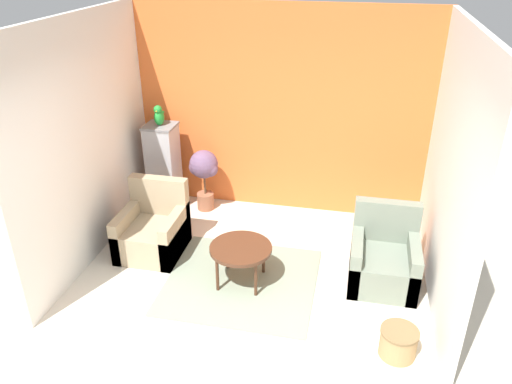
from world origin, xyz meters
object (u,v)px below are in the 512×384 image
at_px(armchair_left, 153,231).
at_px(potted_plant, 204,170).
at_px(birdcage, 164,167).
at_px(armchair_right, 383,260).
at_px(parrot, 159,116).
at_px(coffee_table, 241,250).
at_px(wicker_basket, 398,342).

xyz_separation_m(armchair_left, potted_plant, (0.30, 1.15, 0.32)).
relative_size(birdcage, potted_plant, 1.38).
distance_m(armchair_left, armchair_right, 2.73).
bearing_deg(armchair_left, potted_plant, 75.52).
bearing_deg(parrot, coffee_table, -45.83).
xyz_separation_m(coffee_table, birdcage, (-1.47, 1.51, 0.18)).
xyz_separation_m(armchair_right, wicker_basket, (0.13, -1.13, -0.12)).
xyz_separation_m(coffee_table, wicker_basket, (1.67, -0.77, -0.27)).
relative_size(parrot, potted_plant, 0.32).
height_order(armchair_left, birdcage, birdcage).
height_order(armchair_left, parrot, parrot).
relative_size(coffee_table, birdcage, 0.56).
bearing_deg(wicker_basket, armchair_right, 96.73).
distance_m(parrot, potted_plant, 0.95).
bearing_deg(birdcage, wicker_basket, -35.98).
distance_m(potted_plant, wicker_basket, 3.49).
height_order(birdcage, potted_plant, birdcage).
relative_size(armchair_right, parrot, 3.06).
distance_m(armchair_right, wicker_basket, 1.14).
bearing_deg(potted_plant, armchair_left, -104.48).
height_order(coffee_table, armchair_left, armchair_left).
xyz_separation_m(birdcage, potted_plant, (0.57, 0.04, -0.01)).
bearing_deg(armchair_left, parrot, 103.74).
xyz_separation_m(birdcage, wicker_basket, (3.14, -2.28, -0.45)).
bearing_deg(parrot, birdcage, -90.00).
bearing_deg(coffee_table, parrot, 134.17).
height_order(coffee_table, potted_plant, potted_plant).
relative_size(birdcage, wicker_basket, 3.47).
xyz_separation_m(armchair_right, potted_plant, (-2.44, 1.19, 0.32)).
height_order(armchair_right, potted_plant, potted_plant).
distance_m(birdcage, potted_plant, 0.57).
relative_size(coffee_table, armchair_right, 0.80).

